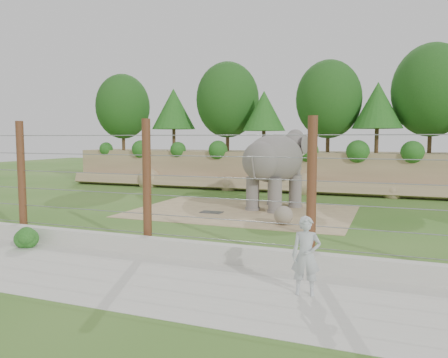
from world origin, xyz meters
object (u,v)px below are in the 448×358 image
(elephant, at_px, (275,170))
(stone_ball, at_px, (283,215))
(zookeeper, at_px, (306,256))
(barrier_fence, at_px, (147,185))

(elephant, height_order, stone_ball, elephant)
(zookeeper, bearing_deg, barrier_fence, 149.01)
(elephant, distance_m, zookeeper, 11.68)
(barrier_fence, distance_m, zookeeper, 5.83)
(barrier_fence, xyz_separation_m, zookeeper, (5.29, -2.19, -1.13))
(elephant, bearing_deg, zookeeper, -56.85)
(elephant, xyz_separation_m, zookeeper, (3.60, -11.07, -1.00))
(stone_ball, bearing_deg, elephant, 109.81)
(stone_ball, xyz_separation_m, zookeeper, (2.26, -7.34, 0.48))
(elephant, bearing_deg, barrier_fence, -85.62)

